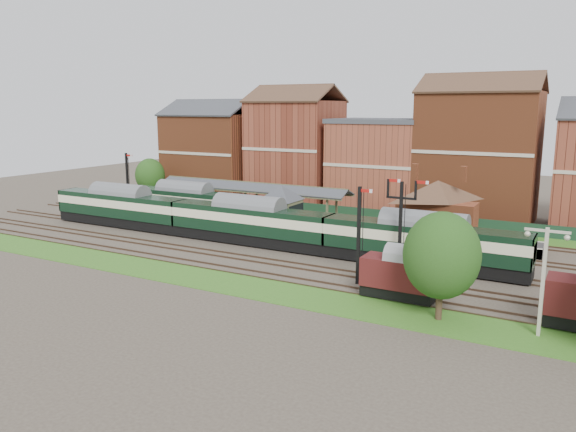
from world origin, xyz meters
The scene contains 19 objects.
ground centered at (0.00, 0.00, 0.00)m, with size 160.00×160.00×0.00m, color #473D33.
grass_back centered at (0.00, 16.00, 0.03)m, with size 90.00×4.50×0.06m, color #2D6619.
grass_front centered at (0.00, -12.00, 0.03)m, with size 90.00×5.00×0.06m, color #2D6619.
fence centered at (0.00, 18.00, 0.75)m, with size 90.00×0.12×1.50m, color #193823.
platform centered at (-5.00, 9.75, 0.50)m, with size 55.00×3.40×1.00m, color #2D2D2D.
signal_box centered at (-3.00, 3.25, 3.19)m, with size 5.40×5.40×6.00m.
brick_hut centered at (5.00, 3.25, 1.20)m, with size 3.20×2.64×2.94m.
station_building centered at (12.00, 9.75, 3.96)m, with size 8.10×8.10×5.90m.
canopy centered at (-11.00, 9.75, 4.58)m, with size 26.00×3.89×4.08m.
semaphore_bracket centered at (12.04, -2.50, 4.63)m, with size 3.60×0.25×8.18m.
semaphore_platform_end centered at (-29.98, 8.00, 4.16)m, with size 1.23×0.25×8.00m.
semaphore_siding centered at (10.02, -7.00, 4.16)m, with size 1.23×0.25×8.00m.
yard_lamp centered at (24.00, -11.50, 3.99)m, with size 2.60×0.22×7.00m.
town_backdrop centered at (-0.18, 25.00, 7.00)m, with size 69.00×10.00×16.00m.
dmu_train centered at (-5.01, 0.00, 2.47)m, with size 55.04×2.89×4.23m.
platform_railcar centered at (-18.86, 6.50, 2.40)m, with size 17.76×2.80×4.09m.
goods_van_a centered at (14.06, -9.00, 1.88)m, with size 5.40×2.34×3.28m.
tree_far centered at (17.80, -11.75, 4.50)m, with size 5.11×5.11×7.45m.
tree_back centered at (-33.20, 15.91, 3.93)m, with size 4.45×4.45×6.51m.
Camera 1 is at (26.31, -48.13, 14.21)m, focal length 35.00 mm.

